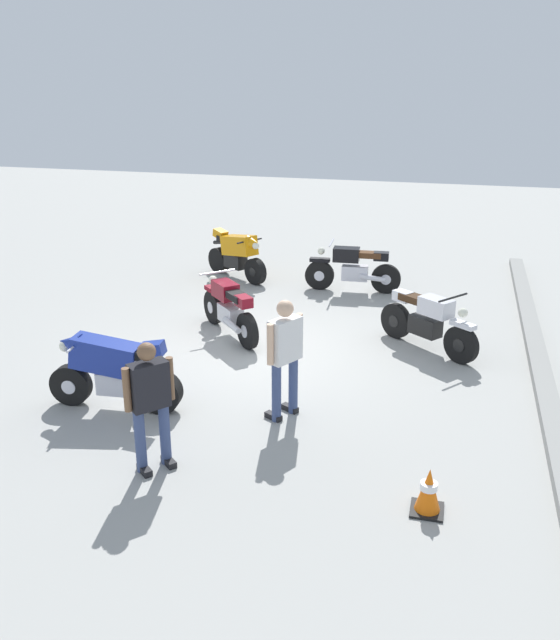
% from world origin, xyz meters
% --- Properties ---
extents(ground_plane, '(40.00, 40.00, 0.00)m').
position_xyz_m(ground_plane, '(0.00, 0.00, 0.00)').
color(ground_plane, '#9E9E99').
extents(curb_edge, '(14.00, 0.30, 0.15)m').
position_xyz_m(curb_edge, '(0.00, 4.60, 0.07)').
color(curb_edge, gray).
rests_on(curb_edge, ground).
extents(motorcycle_blue_sportbike, '(0.70, 1.96, 1.14)m').
position_xyz_m(motorcycle_blue_sportbike, '(2.62, -1.38, 0.59)').
color(motorcycle_blue_sportbike, black).
rests_on(motorcycle_blue_sportbike, ground).
extents(motorcycle_silver_cruiser, '(1.37, 1.73, 1.09)m').
position_xyz_m(motorcycle_silver_cruiser, '(-0.76, 2.77, 0.52)').
color(motorcycle_silver_cruiser, black).
rests_on(motorcycle_silver_cruiser, ground).
extents(motorcycle_black_cruiser, '(0.70, 2.09, 1.09)m').
position_xyz_m(motorcycle_black_cruiser, '(-3.73, 1.01, 0.52)').
color(motorcycle_black_cruiser, black).
rests_on(motorcycle_black_cruiser, ground).
extents(motorcycle_orange_sportbike, '(1.23, 1.73, 1.14)m').
position_xyz_m(motorcycle_orange_sportbike, '(-4.04, -1.76, 0.59)').
color(motorcycle_orange_sportbike, black).
rests_on(motorcycle_orange_sportbike, ground).
extents(motorcycle_maroon_cruiser, '(1.58, 1.54, 1.09)m').
position_xyz_m(motorcycle_maroon_cruiser, '(-0.51, -0.73, 0.52)').
color(motorcycle_maroon_cruiser, black).
rests_on(motorcycle_maroon_cruiser, ground).
extents(person_in_black_shirt, '(0.55, 0.52, 1.63)m').
position_xyz_m(person_in_black_shirt, '(3.90, -0.18, 0.92)').
color(person_in_black_shirt, '#384772').
rests_on(person_in_black_shirt, ground).
extents(person_in_white_shirt, '(0.62, 0.48, 1.71)m').
position_xyz_m(person_in_white_shirt, '(2.24, 1.02, 0.98)').
color(person_in_white_shirt, '#384772').
rests_on(person_in_white_shirt, ground).
extents(traffic_cone, '(0.36, 0.36, 0.53)m').
position_xyz_m(traffic_cone, '(3.95, 3.08, 0.26)').
color(traffic_cone, black).
rests_on(traffic_cone, ground).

